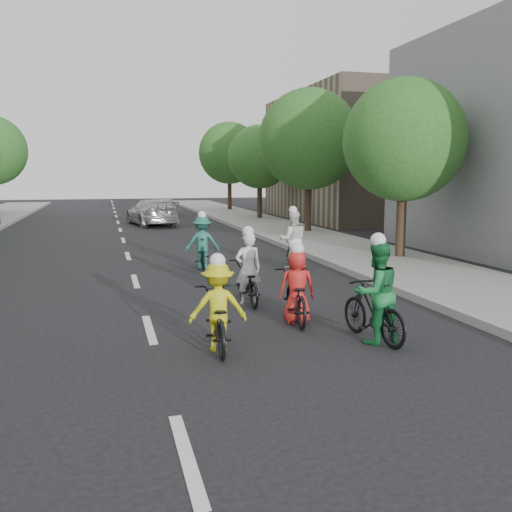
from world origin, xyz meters
name	(u,v)px	position (x,y,z in m)	size (l,w,h in m)	color
ground	(149,329)	(0.00, 0.00, 0.00)	(120.00, 120.00, 0.00)	black
sidewalk_right	(338,247)	(8.00, 10.00, 0.07)	(4.00, 80.00, 0.15)	gray
curb_right	(290,248)	(6.05, 10.00, 0.09)	(0.18, 80.00, 0.18)	#999993
bldg_se	(369,157)	(16.00, 24.00, 4.00)	(10.00, 14.00, 8.00)	gray
tree_r_0	(404,140)	(8.80, 6.60, 3.96)	(4.00, 4.00, 5.97)	black
tree_r_1	(309,139)	(8.80, 15.60, 4.52)	(4.80, 4.80, 6.93)	black
tree_r_2	(260,157)	(8.80, 24.60, 3.96)	(4.00, 4.00, 5.97)	black
tree_r_3	(229,153)	(8.80, 33.60, 4.52)	(4.80, 4.80, 6.93)	black
cyclist_0	(217,314)	(1.00, -1.51, 0.59)	(0.99, 1.92, 1.61)	black
cyclist_1	(296,294)	(2.81, -0.17, 0.56)	(0.91, 1.95, 1.58)	black
cyclist_2	(292,246)	(4.82, 6.08, 0.69)	(0.96, 1.74, 1.91)	black
cyclist_3	(375,301)	(3.69, -1.78, 0.71)	(0.95, 1.82, 1.89)	black
cyclist_4	(247,278)	(2.30, 1.67, 0.56)	(0.62, 1.77, 1.74)	black
cyclist_5	(202,246)	(2.10, 6.61, 0.69)	(1.10, 1.64, 1.77)	black
follow_car_lead	(152,212)	(1.83, 22.37, 0.74)	(2.07, 5.10, 1.48)	#ABABB0
follow_car_trail	(165,206)	(3.36, 30.04, 0.64)	(1.51, 3.76, 1.28)	silver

